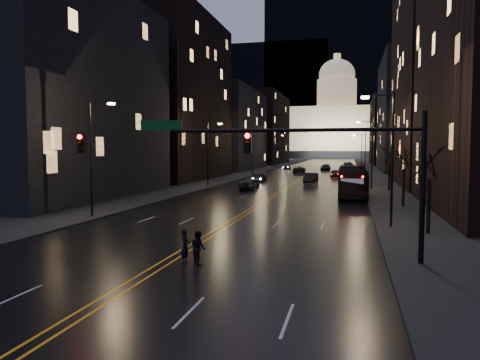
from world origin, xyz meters
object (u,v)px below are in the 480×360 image
Objects in this scene: bus at (352,181)px; oncoming_car_a at (249,183)px; oncoming_car_b at (259,178)px; pedestrian_b at (198,248)px; traffic_signal at (298,153)px; receding_car_a at (311,178)px; pedestrian_a at (185,247)px.

bus is 2.64× the size of oncoming_car_a.
pedestrian_b reaches higher than oncoming_car_b.
receding_car_a is (-3.41, 49.31, -4.29)m from traffic_signal.
pedestrian_b is (-0.90, -51.30, -0.02)m from receding_car_a.
oncoming_car_a is 1.13× the size of oncoming_car_b.
traffic_signal is at bearing 107.94° from oncoming_car_a.
oncoming_car_a is at bearing 152.19° from bus.
bus reaches higher than pedestrian_b.
oncoming_car_a reaches higher than pedestrian_b.
pedestrian_a is at bearing 101.17° from oncoming_car_b.
bus is at bearing -56.60° from pedestrian_b.
bus is at bearing 130.07° from oncoming_car_b.
pedestrian_b is (-6.90, -32.39, -0.94)m from bus.
pedestrian_a is (-7.53, -32.39, -0.92)m from bus.
bus reaches higher than oncoming_car_a.
oncoming_car_a is 12.88m from oncoming_car_b.
oncoming_car_a is (-10.34, 36.85, -4.30)m from traffic_signal.
bus is 2.53× the size of receding_car_a.
pedestrian_b is at bearing -103.31° from bus.
traffic_signal is at bearing 106.97° from oncoming_car_b.
receding_car_a reaches higher than pedestrian_b.
traffic_signal is at bearing -96.16° from bus.
oncoming_car_b is at bearing -179.41° from receding_car_a.
traffic_signal is at bearing -82.84° from receding_car_a.
bus is 7.62× the size of pedestrian_a.
bus is 2.98× the size of oncoming_car_b.
pedestrian_b is at bearing 101.10° from oncoming_car_a.
oncoming_car_b is at bearing 124.82° from bus.
oncoming_car_a is (-12.93, 6.46, -0.93)m from bus.
bus is 23.89m from oncoming_car_b.
pedestrian_a reaches higher than oncoming_car_a.
oncoming_car_b is at bearing 103.01° from traffic_signal.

